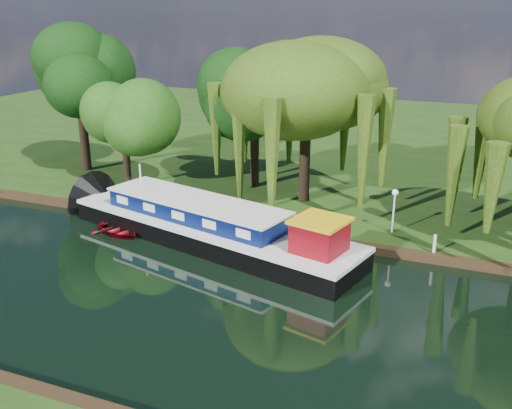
% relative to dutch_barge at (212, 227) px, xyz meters
% --- Properties ---
extents(ground, '(120.00, 120.00, 0.00)m').
position_rel_dutch_barge_xyz_m(ground, '(8.83, -6.24, -0.95)').
color(ground, black).
extents(far_bank, '(120.00, 52.00, 0.45)m').
position_rel_dutch_barge_xyz_m(far_bank, '(8.83, 27.76, -0.73)').
color(far_bank, '#1C380F').
rests_on(far_bank, ground).
extents(dutch_barge, '(18.70, 8.48, 3.85)m').
position_rel_dutch_barge_xyz_m(dutch_barge, '(0.00, 0.00, 0.00)').
color(dutch_barge, black).
rests_on(dutch_barge, ground).
extents(red_dinghy, '(3.90, 3.36, 0.68)m').
position_rel_dutch_barge_xyz_m(red_dinghy, '(-5.70, -0.85, -0.95)').
color(red_dinghy, maroon).
rests_on(red_dinghy, ground).
extents(willow_left, '(8.34, 8.34, 9.99)m').
position_rel_dutch_barge_xyz_m(willow_left, '(2.93, 7.86, 6.75)').
color(willow_left, black).
rests_on(willow_left, far_bank).
extents(tree_far_left, '(4.54, 4.54, 7.31)m').
position_rel_dutch_barge_xyz_m(tree_far_left, '(-9.65, 6.12, 4.51)').
color(tree_far_left, black).
rests_on(tree_far_left, far_bank).
extents(tree_far_back, '(5.96, 5.96, 10.03)m').
position_rel_dutch_barge_xyz_m(tree_far_back, '(-15.22, 8.69, 6.48)').
color(tree_far_back, black).
rests_on(tree_far_back, far_bank).
extents(tree_far_mid, '(5.35, 5.35, 8.75)m').
position_rel_dutch_barge_xyz_m(tree_far_mid, '(-1.30, 9.63, 5.53)').
color(tree_far_mid, black).
rests_on(tree_far_mid, far_bank).
extents(lamppost, '(0.36, 0.36, 2.56)m').
position_rel_dutch_barge_xyz_m(lamppost, '(9.33, 4.26, 1.47)').
color(lamppost, silver).
rests_on(lamppost, far_bank).
extents(mooring_posts, '(19.16, 0.16, 1.00)m').
position_rel_dutch_barge_xyz_m(mooring_posts, '(8.33, 2.16, -0.00)').
color(mooring_posts, silver).
rests_on(mooring_posts, far_bank).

